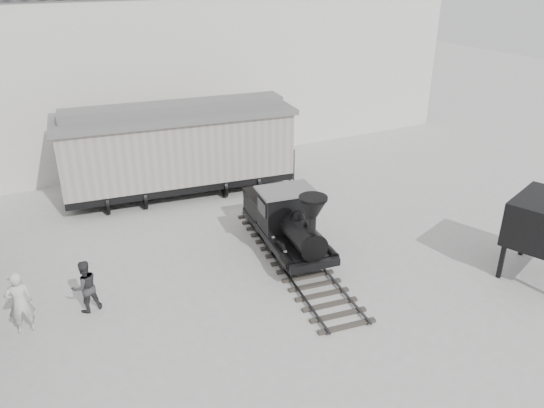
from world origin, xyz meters
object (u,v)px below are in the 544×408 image
locomotive (289,226)px  boxcar (178,147)px  visitor_a (20,303)px  visitor_b (85,287)px

locomotive → boxcar: 7.16m
visitor_a → visitor_b: visitor_a is taller
locomotive → visitor_a: 8.73m
boxcar → visitor_a: 10.22m
locomotive → boxcar: size_ratio=0.81×
visitor_a → boxcar: bearing=-135.8°
locomotive → visitor_a: locomotive is taller
locomotive → visitor_b: size_ratio=5.10×
visitor_a → visitor_b: (1.75, 0.19, -0.13)m
visitor_a → visitor_b: bearing=-175.5°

